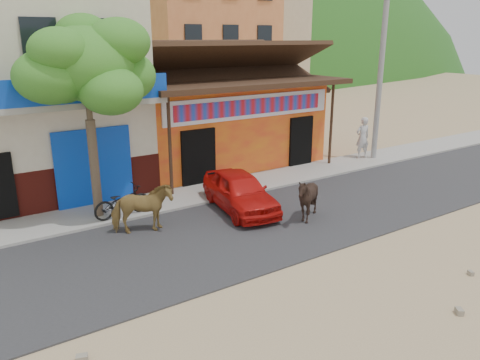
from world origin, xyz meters
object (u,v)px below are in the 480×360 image
object	(u,v)px
tree	(90,120)
cow_tan	(142,209)
cow_dark	(307,198)
pedestrian	(363,138)
utility_pole	(381,69)
red_car	(240,191)
scooter	(122,201)

from	to	relation	value
tree	cow_tan	distance (m)	3.08
cow_dark	pedestrian	size ratio (longest dim) A/B	0.76
tree	cow_tan	xyz separation A→B (m)	(0.71, -1.86, -2.36)
pedestrian	utility_pole	bearing A→B (deg)	162.35
utility_pole	cow_dark	bearing A→B (deg)	-152.25
pedestrian	cow_tan	bearing A→B (deg)	23.86
cow_dark	red_car	world-z (taller)	cow_dark
utility_pole	scooter	world-z (taller)	utility_pole
red_car	pedestrian	xyz separation A→B (m)	(8.24, 2.34, 0.39)
cow_dark	utility_pole	bearing A→B (deg)	126.69
tree	pedestrian	size ratio (longest dim) A/B	3.19
utility_pole	red_car	world-z (taller)	utility_pole
tree	pedestrian	xyz separation A→B (m)	(12.30, 0.49, -2.06)
utility_pole	cow_dark	size ratio (longest dim) A/B	5.62
tree	utility_pole	bearing A→B (deg)	0.90
cow_dark	pedestrian	world-z (taller)	pedestrian
utility_pole	tree	bearing A→B (deg)	-179.10
utility_pole	scooter	size ratio (longest dim) A/B	4.38
cow_tan	scooter	distance (m)	1.37
cow_tan	scooter	xyz separation A→B (m)	(-0.11, 1.36, -0.16)
utility_pole	red_car	bearing A→B (deg)	-166.81
red_car	tree	bearing A→B (deg)	164.96
cow_tan	cow_dark	bearing A→B (deg)	-96.62
utility_pole	red_car	xyz separation A→B (m)	(-8.74, -2.05, -3.45)
cow_tan	tree	bearing A→B (deg)	37.10
tree	cow_tan	world-z (taller)	tree
pedestrian	red_car	bearing A→B (deg)	28.24
cow_tan	red_car	distance (m)	3.35
utility_pole	cow_tan	size ratio (longest dim) A/B	4.66
cow_tan	utility_pole	bearing A→B (deg)	-64.13
utility_pole	cow_tan	world-z (taller)	utility_pole
utility_pole	pedestrian	distance (m)	3.11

